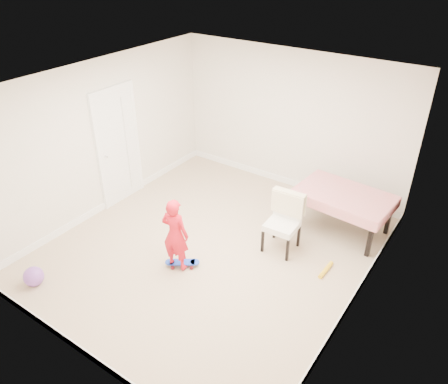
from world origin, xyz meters
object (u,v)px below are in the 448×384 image
Objects in this scene: dining_chair at (282,224)px; skateboard at (182,264)px; child at (175,236)px; balloon at (34,276)px; dining_table at (342,212)px.

skateboard is at bearing -132.70° from dining_chair.
balloon is (-1.42, -1.41, -0.43)m from child.
dining_table is 2.91× the size of skateboard.
skateboard is (-0.99, -1.19, -0.43)m from dining_chair.
skateboard is (-1.56, -2.22, -0.31)m from dining_table.
child is 2.04m from balloon.
balloon is at bearing 36.51° from child.
dining_table is 1.18m from dining_chair.
dining_table is 1.57× the size of dining_chair.
child reaches higher than skateboard.
dining_chair is 3.36× the size of balloon.
dining_table is at bearing 50.85° from balloon.
child reaches higher than dining_table.
dining_table is 2.73m from skateboard.
skateboard is at bearing -120.45° from dining_table.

